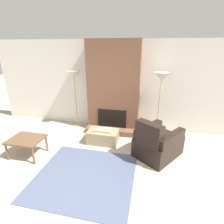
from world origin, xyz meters
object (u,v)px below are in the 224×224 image
object	(u,v)px
ottoman	(103,136)
armchair	(157,145)
floor_lamp_left	(74,77)
side_table	(26,141)
floor_lamp_right	(162,80)

from	to	relation	value
ottoman	armchair	distance (m)	1.41
floor_lamp_left	side_table	bearing A→B (deg)	-106.36
ottoman	armchair	size ratio (longest dim) A/B	0.62
ottoman	floor_lamp_left	world-z (taller)	floor_lamp_left
armchair	floor_lamp_left	bearing A→B (deg)	10.47
armchair	floor_lamp_left	xyz separation A→B (m)	(-2.42, 1.10, 1.27)
ottoman	floor_lamp_right	distance (m)	2.13
armchair	side_table	bearing A→B (deg)	46.86
floor_lamp_left	floor_lamp_right	xyz separation A→B (m)	(2.45, -0.00, 0.02)
floor_lamp_right	armchair	bearing A→B (deg)	-91.49
armchair	side_table	xyz separation A→B (m)	(-2.92, -0.62, 0.09)
floor_lamp_left	ottoman	bearing A→B (deg)	-36.23
armchair	side_table	world-z (taller)	armchair
floor_lamp_left	floor_lamp_right	size ratio (longest dim) A/B	0.99
side_table	floor_lamp_left	size ratio (longest dim) A/B	0.42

